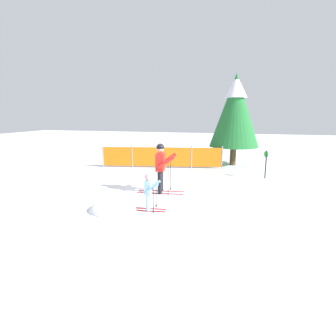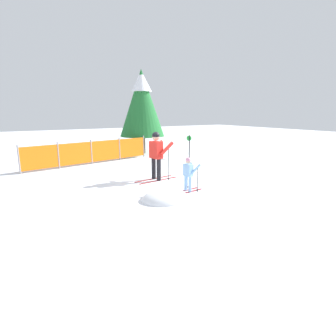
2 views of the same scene
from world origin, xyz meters
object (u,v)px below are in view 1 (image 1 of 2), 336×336
object	(u,v)px
skier_adult	(161,164)
safety_fence	(162,157)
trail_marker	(266,161)
skier_child	(149,189)
conifer_far	(235,109)

from	to	relation	value
skier_adult	safety_fence	world-z (taller)	skier_adult
trail_marker	safety_fence	bearing A→B (deg)	168.88
skier_child	safety_fence	world-z (taller)	safety_fence
safety_fence	conifer_far	xyz separation A→B (m)	(3.52, 1.78, 2.39)
skier_child	safety_fence	bearing A→B (deg)	95.51
safety_fence	trail_marker	world-z (taller)	trail_marker
conifer_far	trail_marker	xyz separation A→B (m)	(1.44, -2.75, -2.21)
conifer_far	trail_marker	distance (m)	3.81
skier_adult	skier_child	size ratio (longest dim) A/B	1.62
conifer_far	safety_fence	bearing A→B (deg)	-153.16
skier_adult	safety_fence	bearing A→B (deg)	98.67
skier_child	safety_fence	xyz separation A→B (m)	(-1.38, 5.93, -0.05)
trail_marker	conifer_far	bearing A→B (deg)	117.54
skier_adult	trail_marker	bearing A→B (deg)	32.84
safety_fence	skier_child	bearing A→B (deg)	-76.90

